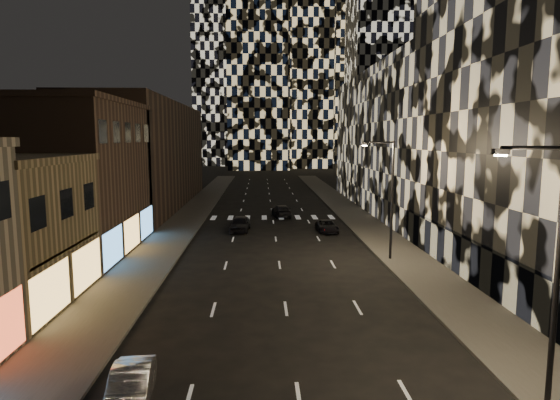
{
  "coord_description": "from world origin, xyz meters",
  "views": [
    {
      "loc": [
        -1.32,
        -4.82,
        9.36
      ],
      "look_at": [
        -0.3,
        20.51,
        6.0
      ],
      "focal_mm": 30.0,
      "sensor_mm": 36.0,
      "label": 1
    }
  ],
  "objects": [
    {
      "name": "sidewalk_left",
      "position": [
        -10.0,
        50.0,
        0.07
      ],
      "size": [
        4.0,
        120.0,
        0.15
      ],
      "primitive_type": "cube",
      "color": "#47443F",
      "rests_on": "ground"
    },
    {
      "name": "sidewalk_right",
      "position": [
        10.0,
        50.0,
        0.07
      ],
      "size": [
        4.0,
        120.0,
        0.15
      ],
      "primitive_type": "cube",
      "color": "#47443F",
      "rests_on": "ground"
    },
    {
      "name": "curb_left",
      "position": [
        -7.9,
        50.0,
        0.07
      ],
      "size": [
        0.2,
        120.0,
        0.15
      ],
      "primitive_type": "cube",
      "color": "#4C4C47",
      "rests_on": "ground"
    },
    {
      "name": "curb_right",
      "position": [
        7.9,
        50.0,
        0.07
      ],
      "size": [
        0.2,
        120.0,
        0.15
      ],
      "primitive_type": "cube",
      "color": "#4C4C47",
      "rests_on": "ground"
    },
    {
      "name": "retail_brown",
      "position": [
        -17.0,
        33.5,
        6.0
      ],
      "size": [
        10.0,
        15.0,
        12.0
      ],
      "primitive_type": "cube",
      "color": "#493629",
      "rests_on": "ground"
    },
    {
      "name": "retail_filler_left",
      "position": [
        -17.0,
        60.0,
        7.0
      ],
      "size": [
        10.0,
        40.0,
        14.0
      ],
      "primitive_type": "cube",
      "color": "#493629",
      "rests_on": "ground"
    },
    {
      "name": "midrise_base",
      "position": [
        12.3,
        24.5,
        1.5
      ],
      "size": [
        0.6,
        25.0,
        3.0
      ],
      "primitive_type": "cube",
      "color": "#383838",
      "rests_on": "ground"
    },
    {
      "name": "midrise_filler_right",
      "position": [
        20.0,
        57.0,
        9.0
      ],
      "size": [
        16.0,
        40.0,
        18.0
      ],
      "primitive_type": "cube",
      "color": "#232326",
      "rests_on": "ground"
    },
    {
      "name": "tower_center_low",
      "position": [
        -2.0,
        140.0,
        47.5
      ],
      "size": [
        18.0,
        18.0,
        95.0
      ],
      "primitive_type": "cube",
      "color": "black",
      "rests_on": "ground"
    },
    {
      "name": "streetlight_near",
      "position": [
        8.35,
        10.0,
        5.35
      ],
      "size": [
        2.55,
        0.25,
        9.0
      ],
      "color": "black",
      "rests_on": "sidewalk_right"
    },
    {
      "name": "streetlight_far",
      "position": [
        8.35,
        30.0,
        5.35
      ],
      "size": [
        2.55,
        0.25,
        9.0
      ],
      "color": "black",
      "rests_on": "sidewalk_right"
    },
    {
      "name": "car_silver_parked",
      "position": [
        -5.96,
        10.78,
        0.65
      ],
      "size": [
        1.81,
        4.08,
        1.3
      ],
      "primitive_type": "imported",
      "rotation": [
        0.0,
        0.0,
        0.11
      ],
      "color": "gray",
      "rests_on": "ground"
    },
    {
      "name": "car_dark_midlane",
      "position": [
        -3.5,
        41.81,
        0.77
      ],
      "size": [
        2.16,
        4.65,
        1.54
      ],
      "primitive_type": "imported",
      "rotation": [
        0.0,
        0.0,
        -0.08
      ],
      "color": "black",
      "rests_on": "ground"
    },
    {
      "name": "car_dark_oncoming",
      "position": [
        1.06,
        50.62,
        0.7
      ],
      "size": [
        2.55,
        5.02,
        1.4
      ],
      "primitive_type": "imported",
      "rotation": [
        0.0,
        0.0,
        3.27
      ],
      "color": "black",
      "rests_on": "ground"
    },
    {
      "name": "car_dark_rightlane",
      "position": [
        5.26,
        41.18,
        0.58
      ],
      "size": [
        2.09,
        4.23,
        1.15
      ],
      "primitive_type": "imported",
      "rotation": [
        0.0,
        0.0,
        0.04
      ],
      "color": "black",
      "rests_on": "ground"
    }
  ]
}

